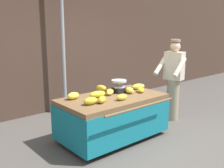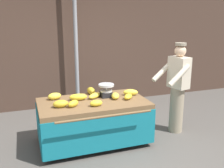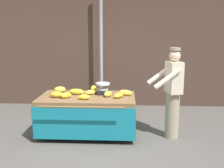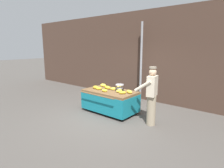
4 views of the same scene
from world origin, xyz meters
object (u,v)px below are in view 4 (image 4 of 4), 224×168
at_px(street_pole, 141,63).
at_px(banana_cart, 110,96).
at_px(banana_bunch_3, 123,93).
at_px(banana_bunch_7, 103,85).
at_px(banana_bunch_6, 107,87).
at_px(banana_bunch_0, 114,89).
at_px(banana_bunch_9, 119,91).
at_px(weighing_scale, 120,88).
at_px(vendor_person, 151,96).
at_px(banana_bunch_4, 105,90).
at_px(banana_bunch_5, 119,87).
at_px(banana_bunch_1, 96,87).
at_px(banana_bunch_2, 99,88).
at_px(banana_bunch_8, 129,92).

height_order(street_pole, banana_cart, street_pole).
bearing_deg(banana_bunch_3, banana_bunch_7, 161.63).
relative_size(street_pole, banana_bunch_6, 10.77).
xyz_separation_m(banana_bunch_0, banana_bunch_9, (0.33, -0.16, 0.01)).
relative_size(banana_cart, banana_bunch_7, 8.05).
distance_m(weighing_scale, vendor_person, 1.35).
distance_m(street_pole, banana_bunch_4, 2.23).
xyz_separation_m(banana_bunch_5, banana_bunch_9, (0.33, -0.41, -0.01)).
bearing_deg(banana_bunch_6, banana_bunch_0, 4.71).
height_order(banana_bunch_1, banana_bunch_2, banana_bunch_1).
height_order(banana_bunch_2, vendor_person, vendor_person).
relative_size(banana_bunch_2, banana_bunch_5, 0.86).
bearing_deg(banana_bunch_3, banana_bunch_9, 156.35).
relative_size(banana_bunch_3, banana_bunch_4, 1.13).
relative_size(banana_bunch_4, banana_bunch_8, 0.77).
distance_m(weighing_scale, banana_bunch_5, 0.33).
xyz_separation_m(banana_bunch_3, banana_bunch_5, (-0.53, 0.50, 0.02)).
height_order(banana_bunch_8, banana_bunch_9, banana_bunch_8).
bearing_deg(banana_bunch_5, banana_bunch_3, -43.33).
bearing_deg(banana_bunch_3, weighing_scale, 141.29).
xyz_separation_m(banana_bunch_6, banana_bunch_8, (0.97, -0.03, -0.00)).
bearing_deg(banana_bunch_1, banana_bunch_3, 1.81).
relative_size(banana_cart, banana_bunch_3, 7.95).
height_order(weighing_scale, banana_bunch_0, weighing_scale).
xyz_separation_m(banana_bunch_5, banana_bunch_6, (-0.30, -0.28, -0.01)).
xyz_separation_m(banana_bunch_2, banana_bunch_3, (0.98, 0.08, -0.01)).
xyz_separation_m(banana_bunch_8, banana_bunch_9, (-0.33, -0.10, -0.00)).
height_order(banana_bunch_0, banana_bunch_2, banana_bunch_2).
bearing_deg(weighing_scale, street_pole, 96.34).
xyz_separation_m(banana_bunch_1, banana_bunch_5, (0.64, 0.54, 0.01)).
bearing_deg(banana_cart, banana_bunch_3, -8.61).
xyz_separation_m(banana_bunch_4, banana_bunch_5, (0.09, 0.67, 0.01)).
bearing_deg(banana_bunch_5, banana_bunch_1, -139.86).
height_order(banana_bunch_0, banana_bunch_7, banana_bunch_7).
xyz_separation_m(banana_bunch_4, banana_bunch_6, (-0.21, 0.39, 0.01)).
relative_size(banana_bunch_2, banana_bunch_3, 0.91).
relative_size(banana_bunch_0, banana_bunch_5, 1.15).
xyz_separation_m(banana_bunch_1, banana_bunch_2, (0.19, -0.04, -0.00)).
height_order(street_pole, banana_bunch_5, street_pole).
xyz_separation_m(banana_cart, banana_bunch_1, (-0.57, -0.13, 0.26)).
height_order(street_pole, vendor_person, street_pole).
bearing_deg(banana_bunch_2, banana_bunch_5, 52.50).
distance_m(banana_bunch_1, banana_bunch_8, 1.32).
bearing_deg(vendor_person, banana_bunch_9, 176.78).
distance_m(weighing_scale, banana_bunch_9, 0.21).
height_order(banana_bunch_1, banana_bunch_7, banana_bunch_7).
xyz_separation_m(banana_bunch_5, vendor_person, (1.54, -0.48, 0.04)).
relative_size(banana_cart, vendor_person, 1.08).
bearing_deg(banana_bunch_9, banana_bunch_6, 168.24).
xyz_separation_m(banana_bunch_0, banana_bunch_8, (0.67, -0.06, 0.01)).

